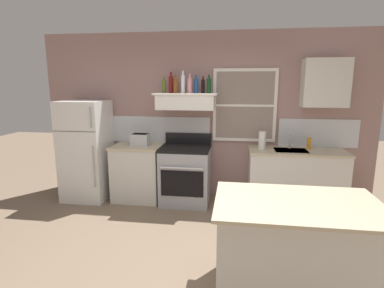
{
  "coord_description": "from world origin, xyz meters",
  "views": [
    {
      "loc": [
        0.52,
        -2.7,
        1.9
      ],
      "look_at": [
        -0.05,
        1.2,
        1.1
      ],
      "focal_mm": 28.21,
      "sensor_mm": 36.0,
      "label": 1
    }
  ],
  "objects_px": {
    "kitchen_island": "(295,251)",
    "bottle_rose_pink": "(190,85)",
    "bottle_dark_green_wine": "(209,86)",
    "bottle_amber_wine": "(176,86)",
    "bottle_clear_tall": "(183,84)",
    "bottle_olive_oil_square": "(164,86)",
    "dish_soap_bottle": "(309,143)",
    "refrigerator": "(86,150)",
    "toaster": "(140,139)",
    "bottle_balsamic_dark": "(203,86)",
    "stove_range": "(186,174)",
    "bottle_blue_liqueur": "(196,86)",
    "paper_towel_roll": "(262,140)",
    "bottle_red_label_wine": "(171,84)"
  },
  "relations": [
    {
      "from": "refrigerator",
      "to": "paper_towel_roll",
      "type": "height_order",
      "value": "refrigerator"
    },
    {
      "from": "bottle_amber_wine",
      "to": "bottle_dark_green_wine",
      "type": "relative_size",
      "value": 0.98
    },
    {
      "from": "bottle_amber_wine",
      "to": "bottle_clear_tall",
      "type": "xyz_separation_m",
      "value": [
        0.11,
        0.02,
        0.03
      ]
    },
    {
      "from": "refrigerator",
      "to": "bottle_blue_liqueur",
      "type": "height_order",
      "value": "bottle_blue_liqueur"
    },
    {
      "from": "bottle_blue_liqueur",
      "to": "dish_soap_bottle",
      "type": "relative_size",
      "value": 1.51
    },
    {
      "from": "refrigerator",
      "to": "bottle_balsamic_dark",
      "type": "distance_m",
      "value": 2.18
    },
    {
      "from": "stove_range",
      "to": "bottle_clear_tall",
      "type": "relative_size",
      "value": 3.27
    },
    {
      "from": "bottle_amber_wine",
      "to": "kitchen_island",
      "type": "distance_m",
      "value": 2.93
    },
    {
      "from": "bottle_amber_wine",
      "to": "bottle_olive_oil_square",
      "type": "bearing_deg",
      "value": 169.26
    },
    {
      "from": "bottle_dark_green_wine",
      "to": "bottle_blue_liqueur",
      "type": "bearing_deg",
      "value": 170.65
    },
    {
      "from": "bottle_red_label_wine",
      "to": "kitchen_island",
      "type": "xyz_separation_m",
      "value": [
        1.56,
        -2.19,
        -1.42
      ]
    },
    {
      "from": "bottle_blue_liqueur",
      "to": "paper_towel_roll",
      "type": "xyz_separation_m",
      "value": [
        1.02,
        -0.07,
        -0.81
      ]
    },
    {
      "from": "bottle_olive_oil_square",
      "to": "bottle_balsamic_dark",
      "type": "height_order",
      "value": "bottle_balsamic_dark"
    },
    {
      "from": "stove_range",
      "to": "toaster",
      "type": "bearing_deg",
      "value": 177.51
    },
    {
      "from": "toaster",
      "to": "kitchen_island",
      "type": "xyz_separation_m",
      "value": [
        2.06,
        -2.09,
        -0.55
      ]
    },
    {
      "from": "bottle_olive_oil_square",
      "to": "paper_towel_roll",
      "type": "relative_size",
      "value": 0.93
    },
    {
      "from": "toaster",
      "to": "bottle_dark_green_wine",
      "type": "relative_size",
      "value": 1.07
    },
    {
      "from": "refrigerator",
      "to": "toaster",
      "type": "bearing_deg",
      "value": 3.49
    },
    {
      "from": "bottle_balsamic_dark",
      "to": "bottle_dark_green_wine",
      "type": "height_order",
      "value": "bottle_dark_green_wine"
    },
    {
      "from": "bottle_rose_pink",
      "to": "bottle_balsamic_dark",
      "type": "relative_size",
      "value": 1.12
    },
    {
      "from": "kitchen_island",
      "to": "bottle_dark_green_wine",
      "type": "bearing_deg",
      "value": 114.15
    },
    {
      "from": "bottle_dark_green_wine",
      "to": "kitchen_island",
      "type": "relative_size",
      "value": 0.2
    },
    {
      "from": "refrigerator",
      "to": "bottle_olive_oil_square",
      "type": "height_order",
      "value": "bottle_olive_oil_square"
    },
    {
      "from": "bottle_blue_liqueur",
      "to": "dish_soap_bottle",
      "type": "bearing_deg",
      "value": 0.86
    },
    {
      "from": "bottle_blue_liqueur",
      "to": "bottle_balsamic_dark",
      "type": "height_order",
      "value": "bottle_blue_liqueur"
    },
    {
      "from": "bottle_rose_pink",
      "to": "bottle_blue_liqueur",
      "type": "height_order",
      "value": "bottle_rose_pink"
    },
    {
      "from": "bottle_balsamic_dark",
      "to": "dish_soap_bottle",
      "type": "xyz_separation_m",
      "value": [
        1.62,
        0.02,
        -0.85
      ]
    },
    {
      "from": "refrigerator",
      "to": "stove_range",
      "type": "bearing_deg",
      "value": 0.8
    },
    {
      "from": "bottle_rose_pink",
      "to": "bottle_red_label_wine",
      "type": "bearing_deg",
      "value": 166.3
    },
    {
      "from": "bottle_olive_oil_square",
      "to": "bottle_rose_pink",
      "type": "distance_m",
      "value": 0.41
    },
    {
      "from": "bottle_olive_oil_square",
      "to": "bottle_amber_wine",
      "type": "relative_size",
      "value": 0.93
    },
    {
      "from": "bottle_olive_oil_square",
      "to": "bottle_dark_green_wine",
      "type": "distance_m",
      "value": 0.7
    },
    {
      "from": "bottle_olive_oil_square",
      "to": "paper_towel_roll",
      "type": "distance_m",
      "value": 1.72
    },
    {
      "from": "bottle_clear_tall",
      "to": "bottle_dark_green_wine",
      "type": "bearing_deg",
      "value": 1.73
    },
    {
      "from": "bottle_amber_wine",
      "to": "dish_soap_bottle",
      "type": "height_order",
      "value": "bottle_amber_wine"
    },
    {
      "from": "bottle_clear_tall",
      "to": "bottle_balsamic_dark",
      "type": "height_order",
      "value": "bottle_clear_tall"
    },
    {
      "from": "bottle_amber_wine",
      "to": "bottle_clear_tall",
      "type": "bearing_deg",
      "value": 11.14
    },
    {
      "from": "dish_soap_bottle",
      "to": "kitchen_island",
      "type": "bearing_deg",
      "value": -104.5
    },
    {
      "from": "bottle_red_label_wine",
      "to": "bottle_balsamic_dark",
      "type": "relative_size",
      "value": 1.26
    },
    {
      "from": "bottle_dark_green_wine",
      "to": "kitchen_island",
      "type": "height_order",
      "value": "bottle_dark_green_wine"
    },
    {
      "from": "kitchen_island",
      "to": "bottle_rose_pink",
      "type": "bearing_deg",
      "value": 120.56
    },
    {
      "from": "bottle_clear_tall",
      "to": "bottle_rose_pink",
      "type": "xyz_separation_m",
      "value": [
        0.11,
        -0.01,
        -0.02
      ]
    },
    {
      "from": "bottle_balsamic_dark",
      "to": "bottle_rose_pink",
      "type": "bearing_deg",
      "value": -164.41
    },
    {
      "from": "bottle_rose_pink",
      "to": "bottle_balsamic_dark",
      "type": "xyz_separation_m",
      "value": [
        0.2,
        0.06,
        -0.01
      ]
    },
    {
      "from": "stove_range",
      "to": "dish_soap_bottle",
      "type": "height_order",
      "value": "same"
    },
    {
      "from": "refrigerator",
      "to": "kitchen_island",
      "type": "xyz_separation_m",
      "value": [
        2.96,
        -2.04,
        -0.35
      ]
    },
    {
      "from": "toaster",
      "to": "bottle_blue_liqueur",
      "type": "distance_m",
      "value": 1.24
    },
    {
      "from": "stove_range",
      "to": "bottle_rose_pink",
      "type": "bearing_deg",
      "value": 44.18
    },
    {
      "from": "bottle_blue_liqueur",
      "to": "bottle_balsamic_dark",
      "type": "distance_m",
      "value": 0.1
    },
    {
      "from": "paper_towel_roll",
      "to": "dish_soap_bottle",
      "type": "relative_size",
      "value": 1.5
    }
  ]
}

